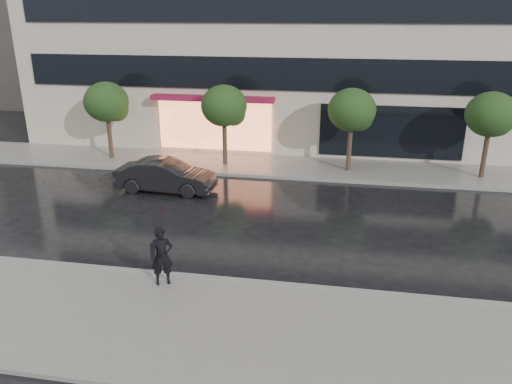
# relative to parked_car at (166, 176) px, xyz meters

# --- Properties ---
(ground) EXTENTS (120.00, 120.00, 0.00)m
(ground) POSITION_rel_parked_car_xyz_m (4.62, -6.00, -0.69)
(ground) COLOR black
(ground) RESTS_ON ground
(sidewalk_near) EXTENTS (60.00, 4.50, 0.12)m
(sidewalk_near) POSITION_rel_parked_car_xyz_m (4.62, -9.25, -0.63)
(sidewalk_near) COLOR slate
(sidewalk_near) RESTS_ON ground
(sidewalk_far) EXTENTS (60.00, 3.50, 0.12)m
(sidewalk_far) POSITION_rel_parked_car_xyz_m (4.62, 4.25, -0.63)
(sidewalk_far) COLOR slate
(sidewalk_far) RESTS_ON ground
(curb_near) EXTENTS (60.00, 0.25, 0.14)m
(curb_near) POSITION_rel_parked_car_xyz_m (4.62, -7.00, -0.62)
(curb_near) COLOR gray
(curb_near) RESTS_ON ground
(curb_far) EXTENTS (60.00, 0.25, 0.14)m
(curb_far) POSITION_rel_parked_car_xyz_m (4.62, 2.50, -0.62)
(curb_far) COLOR gray
(curb_far) RESTS_ON ground
(tree_far_west) EXTENTS (2.20, 2.20, 3.99)m
(tree_far_west) POSITION_rel_parked_car_xyz_m (-4.32, 4.03, 2.23)
(tree_far_west) COLOR #33261C
(tree_far_west) RESTS_ON ground
(tree_mid_west) EXTENTS (2.20, 2.20, 3.99)m
(tree_mid_west) POSITION_rel_parked_car_xyz_m (1.68, 4.03, 2.23)
(tree_mid_west) COLOR #33261C
(tree_mid_west) RESTS_ON ground
(tree_mid_east) EXTENTS (2.20, 2.20, 3.99)m
(tree_mid_east) POSITION_rel_parked_car_xyz_m (7.68, 4.03, 2.23)
(tree_mid_east) COLOR #33261C
(tree_mid_east) RESTS_ON ground
(tree_far_east) EXTENTS (2.20, 2.20, 3.99)m
(tree_far_east) POSITION_rel_parked_car_xyz_m (13.68, 4.03, 2.23)
(tree_far_east) COLOR #33261C
(tree_far_east) RESTS_ON ground
(parked_car) EXTENTS (4.25, 1.64, 1.38)m
(parked_car) POSITION_rel_parked_car_xyz_m (0.00, 0.00, 0.00)
(parked_car) COLOR black
(parked_car) RESTS_ON ground
(pedestrian_with_umbrella) EXTENTS (1.17, 1.18, 2.32)m
(pedestrian_with_umbrella) POSITION_rel_parked_car_xyz_m (2.62, -7.49, 0.92)
(pedestrian_with_umbrella) COLOR black
(pedestrian_with_umbrella) RESTS_ON sidewalk_near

